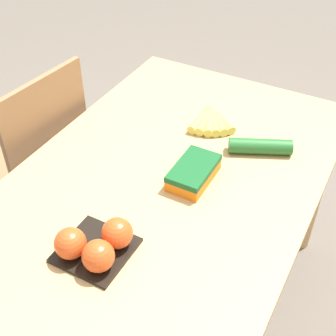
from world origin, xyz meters
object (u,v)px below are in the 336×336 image
(banana_bunch, at_px, (211,120))
(cucumber_near, at_px, (260,146))
(chair, at_px, (36,169))
(carrot_bag, at_px, (194,171))
(tomato_pack, at_px, (95,245))

(banana_bunch, bearing_deg, cucumber_near, -109.26)
(chair, height_order, cucumber_near, chair)
(chair, bearing_deg, cucumber_near, 108.63)
(banana_bunch, xyz_separation_m, carrot_bag, (-0.30, -0.08, 0.02))
(carrot_bag, bearing_deg, cucumber_near, -30.80)
(chair, xyz_separation_m, carrot_bag, (-0.02, -0.71, 0.29))
(chair, xyz_separation_m, tomato_pack, (-0.41, -0.62, 0.30))
(carrot_bag, bearing_deg, chair, 87.97)
(tomato_pack, xyz_separation_m, cucumber_near, (0.61, -0.22, -0.02))
(banana_bunch, bearing_deg, carrot_bag, -165.52)
(chair, bearing_deg, banana_bunch, 118.65)
(banana_bunch, height_order, cucumber_near, cucumber_near)
(banana_bunch, distance_m, cucumber_near, 0.22)
(tomato_pack, bearing_deg, chair, 56.29)
(chair, relative_size, tomato_pack, 5.14)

